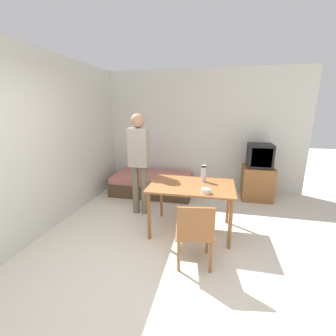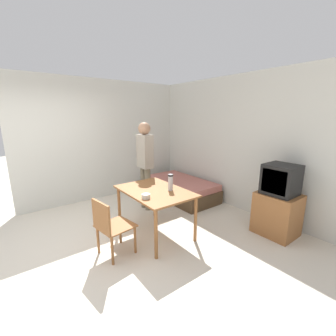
# 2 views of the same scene
# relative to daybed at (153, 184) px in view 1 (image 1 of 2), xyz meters

# --- Properties ---
(ground_plane) EXTENTS (20.00, 20.00, 0.00)m
(ground_plane) POSITION_rel_daybed_xyz_m (0.80, -2.75, -0.21)
(ground_plane) COLOR beige
(wall_back) EXTENTS (4.92, 0.06, 2.70)m
(wall_back) POSITION_rel_daybed_xyz_m (0.80, 0.58, 1.14)
(wall_back) COLOR silver
(wall_back) RESTS_ON ground_plane
(wall_left) EXTENTS (0.06, 4.30, 2.70)m
(wall_left) POSITION_rel_daybed_xyz_m (-1.18, -1.10, 1.14)
(wall_left) COLOR silver
(wall_left) RESTS_ON ground_plane
(daybed) EXTENTS (1.75, 0.94, 0.43)m
(daybed) POSITION_rel_daybed_xyz_m (0.00, 0.00, 0.00)
(daybed) COLOR #4C3823
(daybed) RESTS_ON ground_plane
(tv) EXTENTS (0.61, 0.54, 1.18)m
(tv) POSITION_rel_daybed_xyz_m (2.23, 0.16, 0.32)
(tv) COLOR brown
(tv) RESTS_ON ground_plane
(dining_table) EXTENTS (1.25, 0.85, 0.76)m
(dining_table) POSITION_rel_daybed_xyz_m (1.03, -1.43, 0.46)
(dining_table) COLOR brown
(dining_table) RESTS_ON ground_plane
(wooden_chair) EXTENTS (0.51, 0.51, 0.83)m
(wooden_chair) POSITION_rel_daybed_xyz_m (1.17, -2.27, 0.26)
(wooden_chair) COLOR brown
(wooden_chair) RESTS_ON ground_plane
(person_standing) EXTENTS (0.34, 0.24, 1.79)m
(person_standing) POSITION_rel_daybed_xyz_m (0.05, -1.01, 0.84)
(person_standing) COLOR #6B604C
(person_standing) RESTS_ON ground_plane
(thermos_flask) EXTENTS (0.08, 0.08, 0.26)m
(thermos_flask) POSITION_rel_daybed_xyz_m (1.19, -1.24, 0.69)
(thermos_flask) COLOR #B7B7BC
(thermos_flask) RESTS_ON dining_table
(mate_bowl) EXTENTS (0.12, 0.12, 0.07)m
(mate_bowl) POSITION_rel_daybed_xyz_m (1.26, -1.74, 0.58)
(mate_bowl) COLOR beige
(mate_bowl) RESTS_ON dining_table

